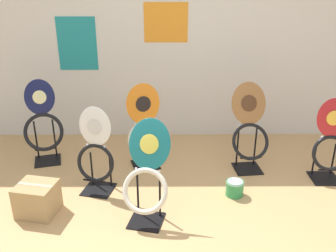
# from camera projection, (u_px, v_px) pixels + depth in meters

# --- Properties ---
(wall_back) EXTENTS (8.00, 0.07, 2.60)m
(wall_back) POSITION_uv_depth(u_px,v_px,m) (187.00, 32.00, 4.39)
(wall_back) COLOR silver
(wall_back) RESTS_ON ground_plane
(toilet_seat_display_crimson_swirl) EXTENTS (0.36, 0.28, 0.85)m
(toilet_seat_display_crimson_swirl) POSITION_uv_depth(u_px,v_px,m) (330.00, 144.00, 3.70)
(toilet_seat_display_crimson_swirl) COLOR black
(toilet_seat_display_crimson_swirl) RESTS_ON ground_plane
(toilet_seat_display_white_plain) EXTENTS (0.39, 0.34, 0.85)m
(toilet_seat_display_white_plain) POSITION_uv_depth(u_px,v_px,m) (96.00, 153.00, 3.50)
(toilet_seat_display_white_plain) COLOR black
(toilet_seat_display_white_plain) RESTS_ON ground_plane
(toilet_seat_display_woodgrain) EXTENTS (0.41, 0.39, 0.92)m
(toilet_seat_display_woodgrain) POSITION_uv_depth(u_px,v_px,m) (249.00, 129.00, 3.90)
(toilet_seat_display_woodgrain) COLOR black
(toilet_seat_display_woodgrain) RESTS_ON ground_plane
(toilet_seat_display_orange_sun) EXTENTS (0.40, 0.35, 0.92)m
(toilet_seat_display_orange_sun) POSITION_uv_depth(u_px,v_px,m) (145.00, 131.00, 3.95)
(toilet_seat_display_orange_sun) COLOR black
(toilet_seat_display_orange_sun) RESTS_ON ground_plane
(toilet_seat_display_teal_sax) EXTENTS (0.45, 0.46, 0.87)m
(toilet_seat_display_teal_sax) POSITION_uv_depth(u_px,v_px,m) (146.00, 180.00, 3.08)
(toilet_seat_display_teal_sax) COLOR black
(toilet_seat_display_teal_sax) RESTS_ON ground_plane
(toilet_seat_display_navy_moon) EXTENTS (0.45, 0.35, 0.92)m
(toilet_seat_display_navy_moon) POSITION_uv_depth(u_px,v_px,m) (43.00, 126.00, 4.04)
(toilet_seat_display_navy_moon) COLOR black
(toilet_seat_display_navy_moon) RESTS_ON ground_plane
(paint_can) EXTENTS (0.17, 0.17, 0.15)m
(paint_can) POSITION_uv_depth(u_px,v_px,m) (235.00, 188.00, 3.54)
(paint_can) COLOR #2D8E4C
(paint_can) RESTS_ON ground_plane
(storage_box) EXTENTS (0.37, 0.35, 0.29)m
(storage_box) POSITION_uv_depth(u_px,v_px,m) (37.00, 199.00, 3.26)
(storage_box) COLOR tan
(storage_box) RESTS_ON ground_plane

